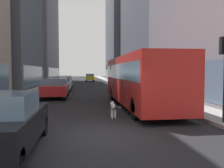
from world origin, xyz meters
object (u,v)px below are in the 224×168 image
(transit_bus, at_px, (138,78))
(car_yellow_taxi, at_px, (90,77))
(traffic_light_near, at_px, (224,65))
(dalmatian_dog, at_px, (113,107))
(car_black_suv, at_px, (3,123))
(car_blue_hatchback, at_px, (64,82))
(car_red_coupe, at_px, (55,88))
(car_silver_sedan, at_px, (62,84))

(transit_bus, relative_size, car_yellow_taxi, 2.57)
(traffic_light_near, bearing_deg, dalmatian_dog, 152.44)
(car_black_suv, distance_m, dalmatian_dog, 5.76)
(car_black_suv, bearing_deg, transit_bus, 55.25)
(transit_bus, height_order, car_black_suv, transit_bus)
(car_blue_hatchback, height_order, dalmatian_dog, car_blue_hatchback)
(dalmatian_dog, height_order, traffic_light_near, traffic_light_near)
(dalmatian_dog, xyz_separation_m, traffic_light_near, (4.16, -2.17, 1.92))
(transit_bus, distance_m, car_black_suv, 9.87)
(transit_bus, distance_m, car_red_coupe, 7.63)
(car_silver_sedan, distance_m, dalmatian_dog, 15.39)
(car_red_coupe, relative_size, car_yellow_taxi, 0.96)
(car_red_coupe, relative_size, car_black_suv, 1.02)
(car_silver_sedan, height_order, traffic_light_near, traffic_light_near)
(car_yellow_taxi, height_order, traffic_light_near, traffic_light_near)
(transit_bus, xyz_separation_m, dalmatian_dog, (-2.06, -3.54, -1.26))
(car_blue_hatchback, distance_m, car_black_suv, 23.96)
(dalmatian_dog, bearing_deg, car_blue_hatchback, 100.32)
(car_red_coupe, bearing_deg, car_yellow_taxi, 83.01)
(car_red_coupe, height_order, dalmatian_dog, car_red_coupe)
(car_blue_hatchback, bearing_deg, transit_bus, -70.58)
(traffic_light_near, bearing_deg, car_blue_hatchback, 109.62)
(car_red_coupe, xyz_separation_m, car_blue_hatchback, (0.00, 10.78, -0.00))
(car_red_coupe, xyz_separation_m, car_silver_sedan, (0.00, 6.33, -0.00))
(dalmatian_dog, bearing_deg, transit_bus, 59.80)
(car_blue_hatchback, xyz_separation_m, dalmatian_dog, (3.54, -19.43, -0.31))
(car_red_coupe, height_order, car_silver_sedan, same)
(car_blue_hatchback, relative_size, car_yellow_taxi, 0.89)
(car_silver_sedan, height_order, dalmatian_dog, car_silver_sedan)
(transit_bus, distance_m, dalmatian_dog, 4.29)
(car_yellow_taxi, distance_m, dalmatian_dog, 41.27)
(car_red_coupe, xyz_separation_m, dalmatian_dog, (3.54, -8.64, -0.31))
(transit_bus, bearing_deg, dalmatian_dog, -120.20)
(car_red_coupe, bearing_deg, car_silver_sedan, 90.00)
(car_red_coupe, relative_size, car_silver_sedan, 1.04)
(car_black_suv, distance_m, car_silver_sedan, 19.50)
(transit_bus, bearing_deg, car_yellow_taxi, 92.43)
(car_yellow_taxi, relative_size, traffic_light_near, 1.32)
(car_silver_sedan, distance_m, traffic_light_near, 18.86)
(car_yellow_taxi, distance_m, traffic_light_near, 43.63)
(car_red_coupe, distance_m, traffic_light_near, 13.37)
(car_silver_sedan, xyz_separation_m, traffic_light_near, (7.70, -17.15, 1.61))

